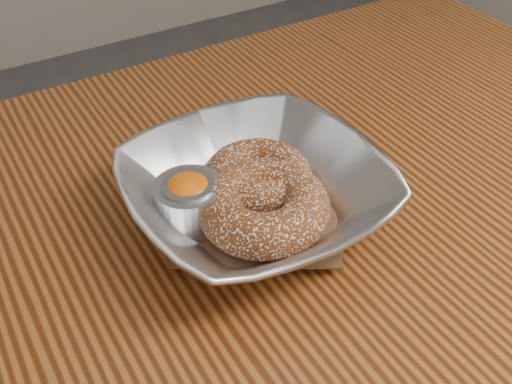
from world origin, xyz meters
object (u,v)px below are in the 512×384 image
ramekin (189,201)px  donut_front (263,207)px  table (227,369)px  donut_back (258,177)px  serving_bowl (256,194)px

ramekin → donut_front: bearing=-35.1°
table → donut_back: 0.18m
table → ramekin: bearing=80.3°
serving_bowl → donut_front: size_ratio=1.98×
table → donut_back: bearing=45.9°
donut_back → ramekin: size_ratio=1.66×
serving_bowl → donut_back: (0.01, 0.02, -0.00)m
serving_bowl → table: bearing=-136.1°
serving_bowl → ramekin: bearing=164.2°
serving_bowl → donut_back: size_ratio=2.27×
donut_front → ramekin: ramekin is taller
donut_front → ramekin: (-0.05, 0.04, 0.00)m
table → donut_front: (0.07, 0.05, 0.13)m
donut_back → donut_front: 0.04m
table → ramekin: size_ratio=19.71×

